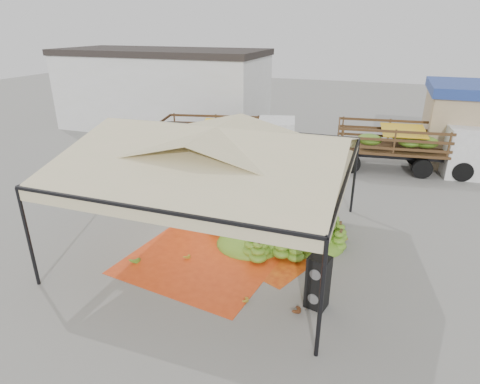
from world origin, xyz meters
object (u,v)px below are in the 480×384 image
(banana_heap, at_px, (271,217))
(vendor, at_px, (255,179))
(speaker_stack, at_px, (318,282))
(truck_left, at_px, (234,136))
(truck_right, at_px, (416,142))

(banana_heap, bearing_deg, vendor, 118.16)
(speaker_stack, xyz_separation_m, truck_left, (-6.31, 10.59, 0.72))
(truck_left, bearing_deg, vendor, -71.80)
(banana_heap, distance_m, truck_right, 10.24)
(banana_heap, xyz_separation_m, vendor, (-1.44, 2.69, 0.32))
(banana_heap, distance_m, speaker_stack, 4.15)
(truck_left, relative_size, truck_right, 1.01)
(banana_heap, height_order, truck_right, truck_right)
(banana_heap, xyz_separation_m, truck_left, (-4.06, 7.10, 0.85))
(vendor, distance_m, truck_left, 5.16)
(vendor, height_order, truck_left, truck_left)
(speaker_stack, distance_m, truck_left, 12.34)
(speaker_stack, bearing_deg, truck_right, 91.40)
(speaker_stack, xyz_separation_m, truck_right, (2.74, 12.38, 0.74))
(banana_heap, bearing_deg, truck_right, 60.74)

